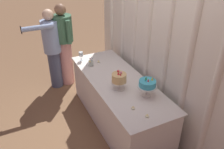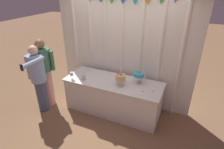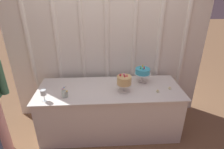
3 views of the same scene
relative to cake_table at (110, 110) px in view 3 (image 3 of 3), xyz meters
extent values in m
plane|color=#846042|center=(0.00, -0.10, -0.39)|extent=(24.00, 24.00, 0.00)
cube|color=white|center=(0.00, 0.52, 1.03)|extent=(3.22, 0.04, 2.82)
cylinder|color=white|center=(-1.25, 0.49, 1.03)|extent=(0.08, 0.08, 2.82)
cylinder|color=white|center=(-0.81, 0.49, 1.03)|extent=(0.07, 0.07, 2.82)
cylinder|color=white|center=(-0.41, 0.49, 1.03)|extent=(0.07, 0.07, 2.82)
cylinder|color=white|center=(-0.02, 0.49, 1.03)|extent=(0.09, 0.09, 2.82)
cylinder|color=white|center=(0.42, 0.49, 1.03)|extent=(0.08, 0.08, 2.82)
cylinder|color=white|center=(0.84, 0.49, 1.03)|extent=(0.09, 0.09, 2.82)
cylinder|color=white|center=(1.26, 0.49, 1.03)|extent=(0.08, 0.08, 2.82)
cube|color=white|center=(0.00, 0.00, -0.01)|extent=(2.08, 0.75, 0.76)
cube|color=white|center=(0.00, 0.00, 0.38)|extent=(2.13, 0.80, 0.01)
cylinder|color=silver|center=(0.20, -0.09, 0.39)|extent=(0.18, 0.18, 0.01)
cylinder|color=silver|center=(0.20, -0.09, 0.45)|extent=(0.02, 0.02, 0.10)
cylinder|color=silver|center=(0.20, -0.09, 0.50)|extent=(0.22, 0.22, 0.01)
cylinder|color=#DBB775|center=(0.20, -0.09, 0.56)|extent=(0.20, 0.20, 0.12)
cone|color=#DB333D|center=(0.24, -0.09, 0.64)|extent=(0.03, 0.03, 0.04)
sphere|color=pink|center=(0.20, -0.06, 0.64)|extent=(0.03, 0.03, 0.03)
sphere|color=#DB333D|center=(0.15, -0.08, 0.64)|extent=(0.03, 0.03, 0.03)
cone|color=#DB333D|center=(0.21, -0.11, 0.64)|extent=(0.03, 0.03, 0.04)
cylinder|color=silver|center=(0.52, 0.16, 0.39)|extent=(0.12, 0.12, 0.01)
cylinder|color=silver|center=(0.52, 0.16, 0.46)|extent=(0.03, 0.03, 0.13)
cylinder|color=silver|center=(0.52, 0.16, 0.54)|extent=(0.26, 0.26, 0.01)
cylinder|color=#3DB2D1|center=(0.52, 0.16, 0.58)|extent=(0.22, 0.22, 0.08)
cone|color=#DB333D|center=(0.53, 0.16, 0.64)|extent=(0.03, 0.03, 0.04)
cone|color=yellow|center=(0.53, 0.22, 0.65)|extent=(0.03, 0.03, 0.05)
cone|color=green|center=(0.48, 0.16, 0.64)|extent=(0.03, 0.03, 0.04)
sphere|color=#2DB2B7|center=(0.51, 0.13, 0.63)|extent=(0.02, 0.02, 0.02)
cylinder|color=silver|center=(-0.87, -0.28, 0.39)|extent=(0.06, 0.06, 0.00)
cylinder|color=silver|center=(-0.87, -0.28, 0.43)|extent=(0.01, 0.01, 0.09)
cylinder|color=silver|center=(-0.87, -0.28, 0.51)|extent=(0.07, 0.07, 0.07)
cylinder|color=#B2C1B2|center=(-0.62, -0.20, 0.43)|extent=(0.08, 0.08, 0.09)
sphere|color=silver|center=(-0.63, -0.16, 0.51)|extent=(0.03, 0.03, 0.03)
sphere|color=#CC9EC6|center=(-0.65, -0.20, 0.51)|extent=(0.02, 0.02, 0.02)
sphere|color=white|center=(-0.60, -0.18, 0.54)|extent=(0.03, 0.03, 0.03)
sphere|color=#E5C666|center=(-0.58, -0.23, 0.49)|extent=(0.03, 0.03, 0.03)
cylinder|color=beige|center=(-0.67, -0.04, 0.39)|extent=(0.05, 0.05, 0.02)
sphere|color=#F9CC4C|center=(-0.67, -0.04, 0.41)|extent=(0.01, 0.01, 0.01)
cylinder|color=beige|center=(0.68, -0.14, 0.39)|extent=(0.05, 0.05, 0.02)
sphere|color=#F9CC4C|center=(0.68, -0.14, 0.41)|extent=(0.01, 0.01, 0.01)
cylinder|color=beige|center=(0.89, -0.07, 0.39)|extent=(0.05, 0.05, 0.02)
sphere|color=#F9CC4C|center=(0.89, -0.07, 0.41)|extent=(0.01, 0.01, 0.01)
cylinder|color=#3D6B4C|center=(-1.31, -0.34, 0.77)|extent=(0.08, 0.08, 0.44)
camera|label=1|loc=(2.63, -1.37, 2.20)|focal=37.20mm
camera|label=2|loc=(1.42, -3.19, 2.31)|focal=29.56mm
camera|label=3|loc=(-0.10, -2.35, 1.72)|focal=29.12mm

